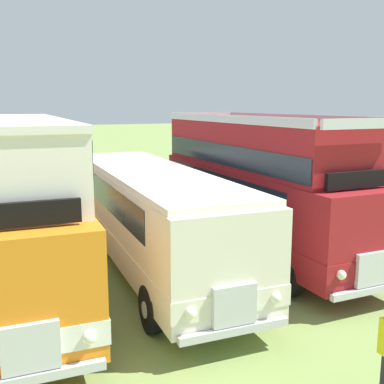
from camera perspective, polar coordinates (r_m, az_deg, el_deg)
name	(u,v)px	position (r m, az deg, el deg)	size (l,w,h in m)	color
bus_fifth_in_row	(15,197)	(12.82, -20.79, -0.62)	(3.09, 10.89, 4.49)	orange
bus_sixth_in_row	(150,211)	(13.66, -5.11, -2.37)	(3.08, 10.93, 2.99)	silver
bus_seventh_in_row	(258,183)	(15.11, 8.09, 1.15)	(2.73, 9.87, 4.52)	maroon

